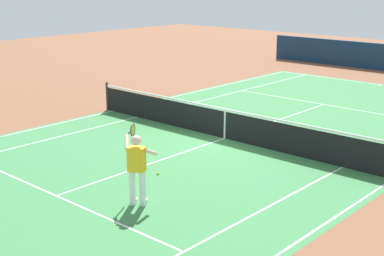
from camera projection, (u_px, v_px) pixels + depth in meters
name	position (u px, v px, depth m)	size (l,w,h in m)	color
ground_plane	(225.00, 138.00, 17.66)	(60.00, 60.00, 0.00)	brown
court_slab	(225.00, 138.00, 17.66)	(24.20, 11.40, 0.00)	#387A42
court_line_markings	(225.00, 138.00, 17.66)	(23.85, 11.05, 0.01)	white
tennis_net	(225.00, 124.00, 17.53)	(0.10, 11.70, 1.08)	#2D2D33
tennis_player_near	(137.00, 166.00, 12.35)	(0.86, 1.00, 1.70)	white
tennis_ball	(158.00, 173.00, 14.45)	(0.07, 0.07, 0.07)	#CCE01E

